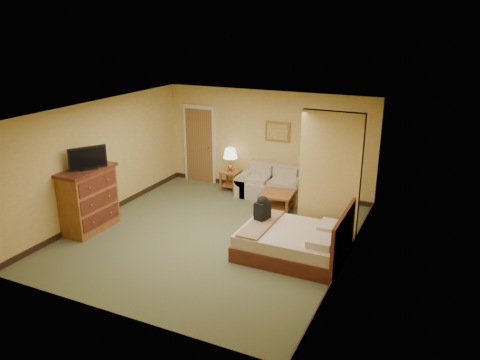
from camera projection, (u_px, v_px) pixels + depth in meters
The scene contains 17 objects.
floor at pixel (212, 236), 9.63m from camera, with size 6.00×6.00×0.00m, color #535A3A.
ceiling at pixel (209, 110), 8.79m from camera, with size 6.00×6.00×0.00m, color white.
back_wall at pixel (267, 142), 11.78m from camera, with size 5.50×0.02×2.60m, color tan.
left_wall at pixel (101, 159), 10.31m from camera, with size 0.02×6.00×2.60m, color tan.
right_wall at pixel (350, 197), 8.11m from camera, with size 0.02×6.00×2.60m, color tan.
partition at pixel (330, 177), 9.14m from camera, with size 1.20×0.15×2.60m, color tan.
door at pixel (200, 145), 12.62m from camera, with size 0.94×0.16×2.10m.
baseboard at pixel (266, 188), 12.17m from camera, with size 5.50×0.02×0.12m, color black.
loveseat at pixel (270, 187), 11.64m from camera, with size 1.64×0.76×0.83m.
side_table at pixel (230, 177), 12.14m from camera, with size 0.47×0.47×0.52m.
table_lamp at pixel (230, 154), 11.94m from camera, with size 0.37×0.37×0.61m.
coffee_table at pixel (277, 198), 10.72m from camera, with size 0.80×0.80×0.47m.
wall_picture at pixel (278, 132), 11.55m from camera, with size 0.65×0.04×0.50m.
dresser at pixel (88, 199), 9.73m from camera, with size 0.66×1.26×1.35m.
tv at pixel (88, 159), 9.40m from camera, with size 0.45×0.68×0.47m.
bed at pixel (295, 242), 8.72m from camera, with size 1.93×1.60×1.04m.
backpack at pixel (263, 208), 9.01m from camera, with size 0.27×0.34×0.51m.
Camera 1 is at (4.23, -7.67, 4.19)m, focal length 35.00 mm.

